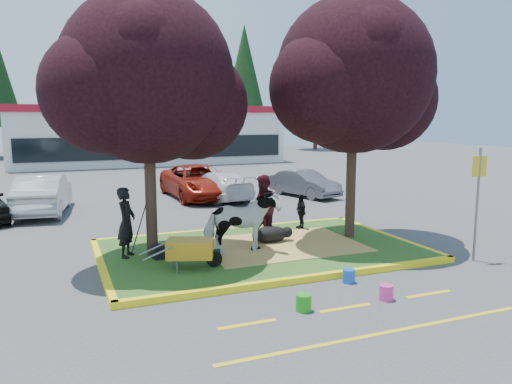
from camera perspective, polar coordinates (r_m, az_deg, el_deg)
name	(u,v)px	position (r m, az deg, el deg)	size (l,w,h in m)	color
ground	(261,253)	(13.44, 0.52, -6.96)	(90.00, 90.00, 0.00)	#424244
median_island	(261,250)	(13.42, 0.52, -6.65)	(8.00, 5.00, 0.15)	#28581B
curb_near	(306,279)	(11.18, 5.69, -9.85)	(8.30, 0.16, 0.15)	yellow
curb_far	(229,230)	(15.76, -3.10, -4.35)	(8.30, 0.16, 0.15)	yellow
curb_left	(102,267)	(12.49, -17.21, -8.22)	(0.16, 5.30, 0.15)	yellow
curb_right	(387,236)	(15.41, 14.72, -4.93)	(0.16, 5.30, 0.15)	yellow
straw_bedding	(281,245)	(13.63, 2.86, -6.07)	(4.20, 3.00, 0.01)	tan
tree_purple_left	(148,85)	(12.54, -12.21, 11.86)	(5.06, 4.20, 6.51)	black
tree_purple_right	(355,82)	(14.51, 11.22, 12.22)	(5.30, 4.40, 6.82)	black
fire_lane_stripe_a	(247,324)	(9.05, -0.99, -14.87)	(1.10, 0.12, 0.01)	yellow
fire_lane_stripe_b	(345,308)	(9.89, 10.17, -12.91)	(1.10, 0.12, 0.01)	yellow
fire_lane_stripe_c	(429,294)	(11.04, 19.15, -10.96)	(1.10, 0.12, 0.01)	yellow
fire_lane_long	(384,333)	(8.99, 14.39, -15.34)	(6.00, 0.10, 0.01)	yellow
retail_building	(148,134)	(40.56, -12.26, 6.52)	(20.40, 8.40, 4.40)	silver
treeline	(120,72)	(50.11, -15.31, 13.05)	(46.58, 7.80, 14.63)	black
cow	(241,223)	(12.62, -1.69, -3.58)	(0.86, 1.88, 1.59)	white
calf	(270,234)	(13.88, 1.60, -4.85)	(1.04, 0.59, 0.45)	black
handler	(126,222)	(12.75, -14.59, -3.37)	(0.64, 0.42, 1.75)	black
visitor_a	(263,207)	(14.18, 0.82, -1.71)	(0.89, 0.69, 1.83)	#46141D
visitor_b	(301,211)	(15.56, 5.15, -2.22)	(0.64, 0.26, 1.08)	black
wheelbarrow	(191,249)	(11.49, -7.48, -6.46)	(1.86, 0.94, 0.70)	black
gear_bag_dark	(165,251)	(12.64, -10.38, -6.68)	(0.61, 0.33, 0.31)	black
gear_bag_green	(212,254)	(12.39, -5.00, -7.12)	(0.39, 0.24, 0.21)	black
sign_post	(478,191)	(13.53, 24.04, 0.15)	(0.40, 0.07, 2.86)	slate
bucket_green	(304,303)	(9.61, 5.47, -12.48)	(0.30, 0.30, 0.32)	#1E9C18
bucket_pink	(386,292)	(10.43, 14.65, -11.05)	(0.28, 0.28, 0.30)	#EC348C
bucket_blue	(349,276)	(11.28, 10.56, -9.41)	(0.28, 0.28, 0.30)	blue
car_silver	(43,194)	(20.26, -23.14, -0.22)	(1.56, 4.48, 1.48)	#AEB2B7
car_red	(198,182)	(22.40, -6.62, 1.20)	(2.44, 5.30, 1.47)	maroon
car_white	(218,185)	(21.87, -4.31, 0.75)	(1.74, 4.27, 1.24)	silver
car_grey	(304,183)	(22.79, 5.56, 0.99)	(1.26, 3.62, 1.19)	#505257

